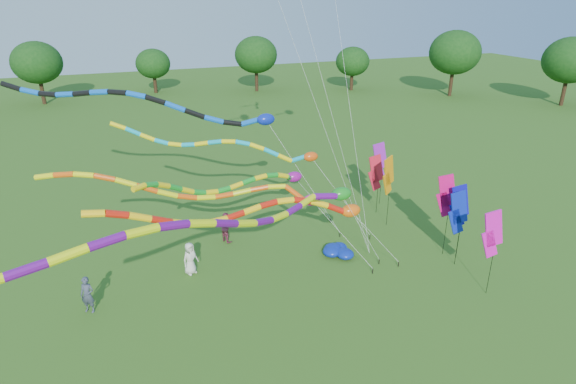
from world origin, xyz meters
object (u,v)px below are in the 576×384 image
object	(u,v)px
tube_kite_red	(267,212)
person_a	(190,258)
person_b	(87,295)
tube_kite_orange	(214,191)
person_c	(226,227)
blue_nylon_heap	(335,251)

from	to	relation	value
tube_kite_red	person_a	bearing A→B (deg)	128.59
tube_kite_red	person_b	xyz separation A→B (m)	(-8.04, 1.94, -3.68)
tube_kite_orange	person_b	distance (m)	7.42
tube_kite_red	person_b	size ratio (longest dim) A/B	8.14
person_a	person_c	world-z (taller)	person_c
person_a	person_b	distance (m)	5.23
blue_nylon_heap	person_b	distance (m)	12.92
tube_kite_orange	blue_nylon_heap	xyz separation A→B (m)	(6.78, 0.67, -4.89)
person_a	tube_kite_red	bearing A→B (deg)	-76.19
blue_nylon_heap	person_c	bearing A→B (deg)	144.63
person_b	person_c	distance (m)	8.79
blue_nylon_heap	person_b	size ratio (longest dim) A/B	0.88
tube_kite_orange	blue_nylon_heap	size ratio (longest dim) A/B	9.44
person_b	person_a	bearing A→B (deg)	48.20
person_a	person_c	bearing A→B (deg)	20.21
tube_kite_red	tube_kite_orange	world-z (taller)	tube_kite_orange
tube_kite_red	person_b	distance (m)	9.05
blue_nylon_heap	person_a	world-z (taller)	person_a
tube_kite_orange	blue_nylon_heap	bearing A→B (deg)	19.12
tube_kite_orange	person_c	world-z (taller)	tube_kite_orange
blue_nylon_heap	person_b	world-z (taller)	person_b
blue_nylon_heap	person_a	xyz separation A→B (m)	(-7.92, 0.95, 0.64)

